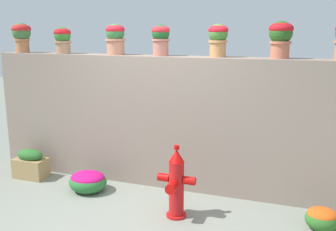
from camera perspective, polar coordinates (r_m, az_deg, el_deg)
The scene contains 12 objects.
ground_plane at distance 4.85m, azimuth -6.14°, elevation -15.10°, with size 24.00×24.00×0.00m, color gray.
stone_wall at distance 5.59m, azimuth -0.87°, elevation -0.87°, with size 5.29×0.40×1.89m, color gray.
potted_plant_0 at distance 6.63m, azimuth -20.89°, elevation 11.22°, with size 0.30×0.30×0.46m.
potted_plant_1 at distance 6.17m, azimuth -15.37°, elevation 11.02°, with size 0.26×0.26×0.40m.
potted_plant_2 at distance 5.74m, azimuth -7.82°, elevation 11.48°, with size 0.30×0.30×0.45m.
potted_plant_3 at distance 5.44m, azimuth -1.10°, elevation 11.52°, with size 0.26×0.26×0.43m.
potted_plant_4 at distance 5.23m, azimuth 7.44°, elevation 11.46°, with size 0.27×0.27×0.44m.
potted_plant_5 at distance 5.13m, azimuth 16.38°, elevation 11.29°, with size 0.31×0.31×0.47m.
fire_hydrant at distance 4.72m, azimuth 1.21°, elevation -10.16°, with size 0.47×0.37×0.91m.
flower_bush_left at distance 5.65m, azimuth -11.81°, elevation -9.44°, with size 0.54×0.49×0.30m.
flower_bush_right at distance 4.89m, azimuth 21.86°, elevation -13.90°, with size 0.37×0.34×0.27m.
planter_box at distance 6.36m, azimuth -19.70°, elevation -6.81°, with size 0.50×0.29×0.46m.
Camera 1 is at (1.90, -3.85, 2.25)m, focal length 41.11 mm.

